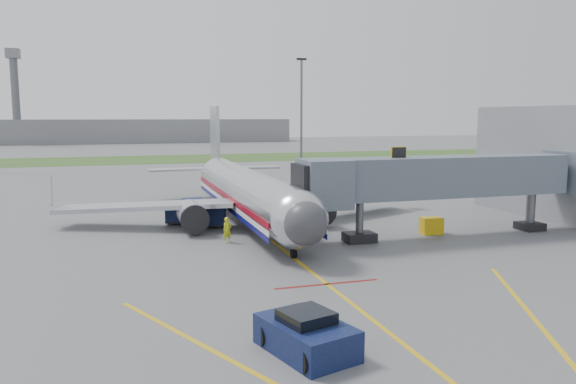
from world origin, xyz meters
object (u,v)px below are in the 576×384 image
object	(u,v)px
pushback_tug	(306,335)
ramp_worker	(227,230)
belt_loader	(200,217)
airliner	(247,191)

from	to	relation	value
pushback_tug	ramp_worker	distance (m)	19.79
belt_loader	airliner	bearing A→B (deg)	-11.27
airliner	belt_loader	size ratio (longest dim) A/B	8.94
airliner	pushback_tug	bearing A→B (deg)	-98.33
airliner	belt_loader	distance (m)	4.58
belt_loader	ramp_worker	xyz separation A→B (m)	(0.72, -8.35, 0.46)
belt_loader	ramp_worker	world-z (taller)	belt_loader
airliner	ramp_worker	world-z (taller)	airliner
airliner	ramp_worker	size ratio (longest dim) A/B	19.31
belt_loader	ramp_worker	distance (m)	8.39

